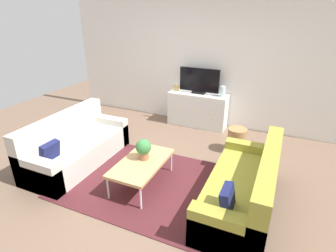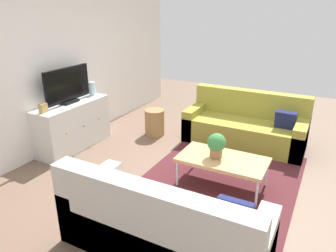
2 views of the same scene
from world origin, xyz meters
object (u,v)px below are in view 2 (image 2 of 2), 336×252
object	(u,v)px
potted_plant	(217,144)
wicker_basket	(155,122)
glass_vase	(92,89)
flat_screen_tv	(68,86)
couch_right_side	(246,127)
mantel_clock	(43,108)
couch_left_side	(161,229)
coffee_table	(223,160)
tv_console	(73,125)

from	to	relation	value
potted_plant	wicker_basket	world-z (taller)	potted_plant
glass_vase	wicker_basket	distance (m)	1.20
flat_screen_tv	glass_vase	bearing A→B (deg)	-2.20
couch_right_side	potted_plant	distance (m)	1.54
potted_plant	mantel_clock	bearing A→B (deg)	101.29
flat_screen_tv	mantel_clock	xyz separation A→B (m)	(-0.52, -0.02, -0.20)
couch_right_side	glass_vase	world-z (taller)	glass_vase
potted_plant	mantel_clock	xyz separation A→B (m)	(-0.48, 2.39, 0.24)
couch_left_side	flat_screen_tv	world-z (taller)	flat_screen_tv
coffee_table	mantel_clock	bearing A→B (deg)	101.14
couch_right_side	mantel_clock	xyz separation A→B (m)	(-1.99, 2.38, 0.53)
tv_console	mantel_clock	xyz separation A→B (m)	(-0.52, 0.00, 0.43)
coffee_table	mantel_clock	size ratio (longest dim) A/B	8.27
couch_left_side	tv_console	distance (m)	2.76
couch_right_side	tv_console	xyz separation A→B (m)	(-1.47, 2.38, 0.09)
potted_plant	tv_console	distance (m)	2.40
couch_right_side	tv_console	world-z (taller)	couch_right_side
flat_screen_tv	mantel_clock	distance (m)	0.56
potted_plant	couch_right_side	bearing A→B (deg)	0.65
potted_plant	flat_screen_tv	world-z (taller)	flat_screen_tv
potted_plant	coffee_table	bearing A→B (deg)	-82.98
coffee_table	glass_vase	size ratio (longest dim) A/B	4.91
glass_vase	mantel_clock	distance (m)	1.04
couch_right_side	wicker_basket	bearing A→B (deg)	105.87
tv_console	glass_vase	world-z (taller)	glass_vase
couch_right_side	flat_screen_tv	bearing A→B (deg)	121.55
coffee_table	tv_console	size ratio (longest dim) A/B	0.84
couch_left_side	couch_right_side	size ratio (longest dim) A/B	1.00
potted_plant	tv_console	world-z (taller)	tv_console
couch_left_side	mantel_clock	xyz separation A→B (m)	(0.88, 2.38, 0.53)
glass_vase	tv_console	bearing A→B (deg)	-180.00
coffee_table	potted_plant	bearing A→B (deg)	97.02
couch_right_side	mantel_clock	world-z (taller)	mantel_clock
couch_right_side	wicker_basket	xyz separation A→B (m)	(-0.43, 1.49, -0.05)
potted_plant	flat_screen_tv	bearing A→B (deg)	88.99
tv_console	wicker_basket	xyz separation A→B (m)	(1.05, -0.88, -0.14)
coffee_table	tv_console	world-z (taller)	tv_console
couch_right_side	wicker_basket	distance (m)	1.55
tv_console	glass_vase	bearing A→B (deg)	0.00
couch_right_side	wicker_basket	size ratio (longest dim) A/B	4.14
coffee_table	wicker_basket	xyz separation A→B (m)	(1.08, 1.60, -0.14)
couch_left_side	wicker_basket	world-z (taller)	couch_left_side
couch_right_side	flat_screen_tv	world-z (taller)	flat_screen_tv
mantel_clock	glass_vase	bearing A→B (deg)	0.00
potted_plant	wicker_basket	distance (m)	1.89
coffee_table	potted_plant	xyz separation A→B (m)	(-0.01, 0.09, 0.20)
coffee_table	tv_console	bearing A→B (deg)	89.26
coffee_table	glass_vase	distance (m)	2.59
flat_screen_tv	mantel_clock	world-z (taller)	flat_screen_tv
couch_right_side	potted_plant	size ratio (longest dim) A/B	6.07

